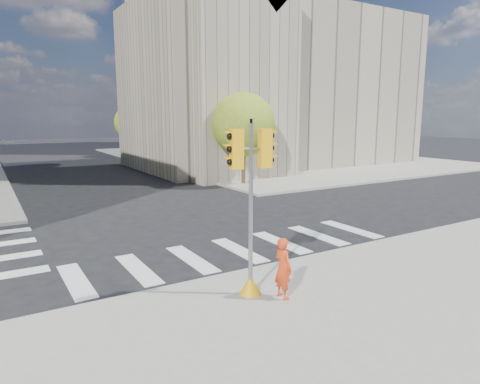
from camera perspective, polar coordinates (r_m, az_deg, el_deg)
name	(u,v)px	position (r m, az deg, el deg)	size (l,w,h in m)	color
ground	(214,236)	(16.73, -3.43, -5.91)	(160.00, 160.00, 0.00)	black
sidewalk_far_right	(263,156)	(48.94, 3.07, 4.76)	(28.00, 40.00, 0.15)	gray
civic_building	(266,87)	(40.65, 3.51, 13.82)	(26.00, 16.00, 19.39)	gray
office_tower	(212,42)	(64.34, -3.76, 19.37)	(20.00, 18.00, 30.00)	#9EA0A3
tree_re_near	(243,125)	(28.50, 0.46, 8.98)	(4.20, 4.20, 6.16)	#382616
tree_re_mid	(173,119)	(39.21, -8.92, 9.60)	(4.60, 4.60, 6.66)	#382616
tree_re_far	(132,123)	(50.52, -14.18, 8.95)	(4.00, 4.00, 5.88)	#382616
lamp_near	(221,116)	(32.20, -2.57, 10.03)	(0.35, 0.18, 8.11)	black
lamp_far	(155,116)	(44.99, -11.30, 9.86)	(0.35, 0.18, 8.11)	black
traffic_signal	(251,223)	(10.57, 1.43, -4.16)	(1.08, 0.56, 4.40)	#EDA40C
photographer	(283,268)	(10.73, 5.76, -10.05)	(0.56, 0.37, 1.54)	red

